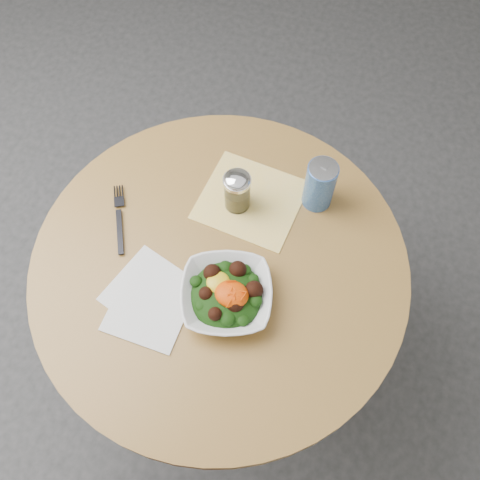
{
  "coord_description": "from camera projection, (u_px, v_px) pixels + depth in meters",
  "views": [
    {
      "loc": [
        0.21,
        -0.49,
        1.9
      ],
      "look_at": [
        0.04,
        0.04,
        0.81
      ],
      "focal_mm": 40.0,
      "sensor_mm": 36.0,
      "label": 1
    }
  ],
  "objects": [
    {
      "name": "table",
      "position": [
        222.0,
        294.0,
        1.44
      ],
      "size": [
        0.9,
        0.9,
        0.75
      ],
      "color": "black",
      "rests_on": "ground"
    },
    {
      "name": "paper_napkins",
      "position": [
        149.0,
        300.0,
        1.22
      ],
      "size": [
        0.22,
        0.23,
        0.0
      ],
      "color": "silver",
      "rests_on": "table"
    },
    {
      "name": "spice_shaker",
      "position": [
        237.0,
        191.0,
        1.29
      ],
      "size": [
        0.07,
        0.07,
        0.12
      ],
      "color": "silver",
      "rests_on": "table"
    },
    {
      "name": "ground",
      "position": [
        226.0,
        351.0,
        1.93
      ],
      "size": [
        6.0,
        6.0,
        0.0
      ],
      "primitive_type": "plane",
      "color": "#2D2D2F",
      "rests_on": "ground"
    },
    {
      "name": "fork",
      "position": [
        119.0,
        217.0,
        1.32
      ],
      "size": [
        0.1,
        0.18,
        0.0
      ],
      "color": "black",
      "rests_on": "table"
    },
    {
      "name": "salad_bowl",
      "position": [
        227.0,
        295.0,
        1.2
      ],
      "size": [
        0.26,
        0.26,
        0.08
      ],
      "color": "silver",
      "rests_on": "table"
    },
    {
      "name": "cloth_napkin",
      "position": [
        251.0,
        200.0,
        1.34
      ],
      "size": [
        0.26,
        0.25,
        0.0
      ],
      "primitive_type": "cube",
      "rotation": [
        0.0,
        0.0,
        -0.1
      ],
      "color": "#FEB70D",
      "rests_on": "table"
    },
    {
      "name": "beverage_can",
      "position": [
        320.0,
        185.0,
        1.28
      ],
      "size": [
        0.07,
        0.07,
        0.14
      ],
      "color": "#0D3195",
      "rests_on": "table"
    }
  ]
}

